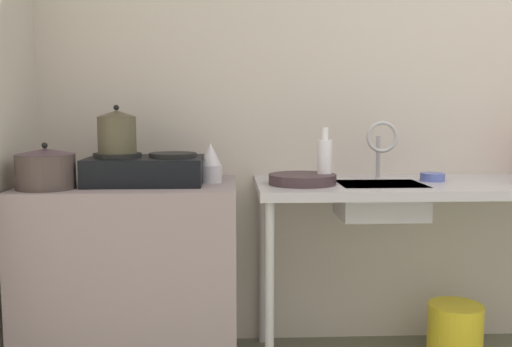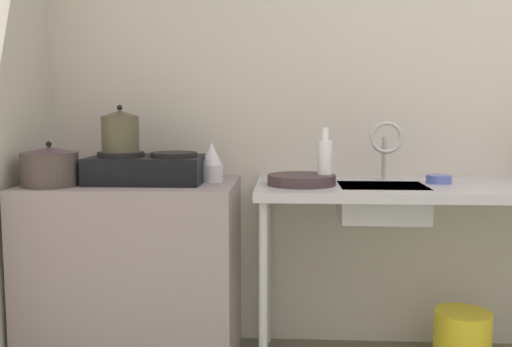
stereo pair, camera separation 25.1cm
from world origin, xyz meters
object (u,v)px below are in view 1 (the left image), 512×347
object	(u,v)px
pot_beside_stove	(46,169)
faucet	(382,141)
pot_on_left_burner	(117,132)
bottle_by_sink	(325,160)
stove	(146,169)
frying_pan	(302,179)
small_bowl_on_drainboard	(432,177)
sink_basin	(380,200)
bucket_on_floor	(455,332)
percolator	(211,163)

from	to	relation	value
pot_beside_stove	faucet	distance (m)	1.45
pot_on_left_burner	bottle_by_sink	distance (m)	0.90
stove	frying_pan	size ratio (longest dim) A/B	1.69
small_bowl_on_drainboard	pot_beside_stove	bearing A→B (deg)	-173.86
bottle_by_sink	stove	bearing A→B (deg)	178.12
pot_on_left_burner	faucet	distance (m)	1.17
sink_basin	frying_pan	world-z (taller)	frying_pan
small_bowl_on_drainboard	sink_basin	bearing A→B (deg)	-162.44
pot_beside_stove	frying_pan	xyz separation A→B (m)	(1.05, 0.09, -0.06)
small_bowl_on_drainboard	pot_on_left_burner	bearing A→B (deg)	-178.51
sink_basin	bottle_by_sink	bearing A→B (deg)	175.40
bottle_by_sink	faucet	bearing A→B (deg)	20.44
bottle_by_sink	bucket_on_floor	xyz separation A→B (m)	(0.62, 0.03, -0.80)
pot_on_left_burner	bottle_by_sink	xyz separation A→B (m)	(0.89, -0.03, -0.12)
small_bowl_on_drainboard	bottle_by_sink	size ratio (longest dim) A/B	0.45
percolator	faucet	distance (m)	0.77
bucket_on_floor	frying_pan	bearing A→B (deg)	-175.59
stove	bottle_by_sink	size ratio (longest dim) A/B	2.02
sink_basin	percolator	bearing A→B (deg)	174.08
pot_beside_stove	faucet	world-z (taller)	faucet
faucet	bottle_by_sink	xyz separation A→B (m)	(-0.27, -0.10, -0.08)
pot_on_left_burner	frying_pan	size ratio (longest dim) A/B	0.71
pot_on_left_burner	faucet	xyz separation A→B (m)	(1.16, 0.08, -0.05)
frying_pan	small_bowl_on_drainboard	size ratio (longest dim) A/B	2.67
stove	faucet	xyz separation A→B (m)	(1.05, 0.08, 0.12)
stove	sink_basin	bearing A→B (deg)	-2.53
stove	small_bowl_on_drainboard	world-z (taller)	stove
faucet	stove	bearing A→B (deg)	-175.81
percolator	small_bowl_on_drainboard	size ratio (longest dim) A/B	1.60
percolator	faucet	world-z (taller)	faucet
pot_beside_stove	faucet	xyz separation A→B (m)	(1.43, 0.22, 0.10)
frying_pan	small_bowl_on_drainboard	bearing A→B (deg)	8.04
small_bowl_on_drainboard	frying_pan	bearing A→B (deg)	-171.96
pot_beside_stove	percolator	size ratio (longest dim) A/B	1.37
percolator	small_bowl_on_drainboard	distance (m)	0.99
percolator	pot_on_left_burner	bearing A→B (deg)	-175.47
faucet	sink_basin	bearing A→B (deg)	-104.69
sink_basin	faucet	bearing A→B (deg)	75.31
percolator	bottle_by_sink	bearing A→B (deg)	-6.56
faucet	frying_pan	distance (m)	0.42
frying_pan	bottle_by_sink	world-z (taller)	bottle_by_sink
bucket_on_floor	pot_beside_stove	bearing A→B (deg)	-175.21
frying_pan	small_bowl_on_drainboard	distance (m)	0.60
pot_on_left_burner	percolator	world-z (taller)	pot_on_left_burner
bottle_by_sink	bucket_on_floor	bearing A→B (deg)	3.00
frying_pan	bucket_on_floor	distance (m)	1.01
stove	pot_on_left_burner	size ratio (longest dim) A/B	2.38
bottle_by_sink	sink_basin	bearing A→B (deg)	-4.60
frying_pan	bucket_on_floor	xyz separation A→B (m)	(0.72, 0.06, -0.72)
percolator	small_bowl_on_drainboard	world-z (taller)	percolator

